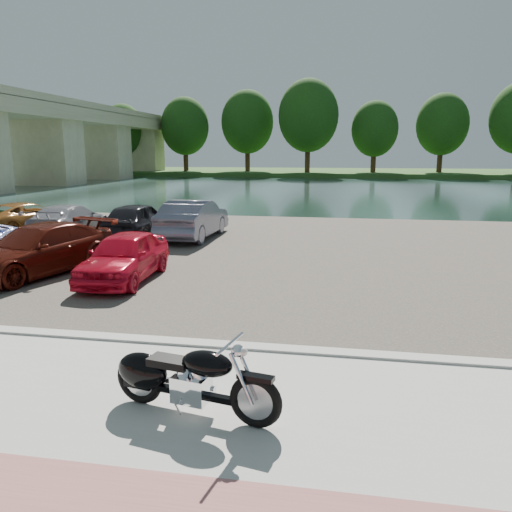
# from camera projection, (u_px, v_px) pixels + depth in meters

# --- Properties ---
(ground) EXTENTS (200.00, 200.00, 0.00)m
(ground) POSITION_uv_depth(u_px,v_px,m) (169.00, 406.00, 6.76)
(ground) COLOR #595447
(ground) RESTS_ON ground
(promenade) EXTENTS (60.00, 6.00, 0.10)m
(promenade) POSITION_uv_depth(u_px,v_px,m) (140.00, 445.00, 5.79)
(promenade) COLOR #AEACA3
(promenade) RESTS_ON ground
(kerb) EXTENTS (60.00, 0.30, 0.14)m
(kerb) POSITION_uv_depth(u_px,v_px,m) (208.00, 346.00, 8.67)
(kerb) COLOR #AEACA3
(kerb) RESTS_ON ground
(parking_lot) EXTENTS (60.00, 18.00, 0.04)m
(parking_lot) POSITION_uv_depth(u_px,v_px,m) (277.00, 250.00, 17.36)
(parking_lot) COLOR #3D3831
(parking_lot) RESTS_ON ground
(river) EXTENTS (120.00, 40.00, 0.00)m
(river) POSITION_uv_depth(u_px,v_px,m) (320.00, 190.00, 45.31)
(river) COLOR #182C28
(river) RESTS_ON ground
(far_bank) EXTENTS (120.00, 24.00, 0.60)m
(far_bank) POSITION_uv_depth(u_px,v_px,m) (330.00, 172.00, 76.09)
(far_bank) COLOR #264A1A
(far_bank) RESTS_ON ground
(bridge) EXTENTS (7.00, 56.00, 8.55)m
(bridge) POSITION_uv_depth(u_px,v_px,m) (41.00, 130.00, 49.94)
(bridge) COLOR tan
(bridge) RESTS_ON ground
(far_trees) EXTENTS (70.25, 10.68, 12.52)m
(far_trees) POSITION_uv_depth(u_px,v_px,m) (363.00, 121.00, 67.89)
(far_trees) COLOR #3A2415
(far_trees) RESTS_ON far_bank
(motorcycle) EXTENTS (2.31, 0.86, 1.05)m
(motorcycle) POSITION_uv_depth(u_px,v_px,m) (180.00, 378.00, 6.36)
(motorcycle) COLOR black
(motorcycle) RESTS_ON promenade
(car_3) EXTENTS (3.21, 5.06, 1.37)m
(car_3) POSITION_uv_depth(u_px,v_px,m) (38.00, 250.00, 13.82)
(car_3) COLOR #4E140B
(car_3) RESTS_ON parking_lot
(car_4) EXTENTS (1.69, 3.85, 1.29)m
(car_4) POSITION_uv_depth(u_px,v_px,m) (124.00, 256.00, 13.15)
(car_4) COLOR red
(car_4) RESTS_ON parking_lot
(car_6) EXTENTS (3.03, 4.95, 1.28)m
(car_6) POSITION_uv_depth(u_px,v_px,m) (26.00, 217.00, 20.96)
(car_6) COLOR #9C6024
(car_6) RESTS_ON parking_lot
(car_7) EXTENTS (2.24, 4.68, 1.31)m
(car_7) POSITION_uv_depth(u_px,v_px,m) (69.00, 221.00, 19.86)
(car_7) COLOR gray
(car_7) RESTS_ON parking_lot
(car_8) EXTENTS (1.73, 4.14, 1.40)m
(car_8) POSITION_uv_depth(u_px,v_px,m) (138.00, 220.00, 19.81)
(car_8) COLOR black
(car_8) RESTS_ON parking_lot
(car_9) EXTENTS (1.75, 4.65, 1.52)m
(car_9) POSITION_uv_depth(u_px,v_px,m) (194.00, 219.00, 19.62)
(car_9) COLOR slate
(car_9) RESTS_ON parking_lot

